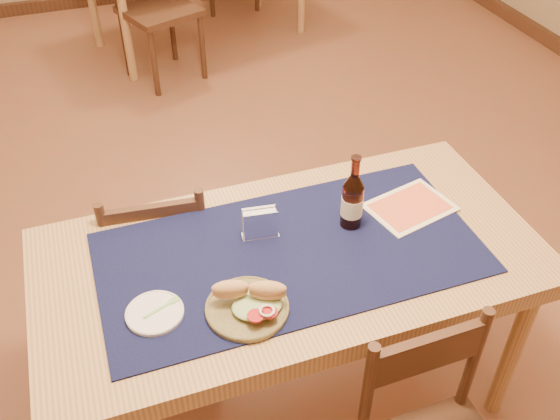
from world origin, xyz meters
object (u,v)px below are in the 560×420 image
object	(u,v)px
main_table	(290,272)
napkin_holder	(260,224)
chair_main_far	(160,257)
sandwich_plate	(250,303)
beer_bottle	(352,201)

from	to	relation	value
main_table	napkin_holder	world-z (taller)	napkin_holder
chair_main_far	sandwich_plate	xyz separation A→B (m)	(0.18, -0.64, 0.35)
sandwich_plate	beer_bottle	world-z (taller)	beer_bottle
chair_main_far	sandwich_plate	world-z (taller)	sandwich_plate
chair_main_far	napkin_holder	size ratio (longest dim) A/B	6.70
main_table	chair_main_far	xyz separation A→B (m)	(-0.37, 0.46, -0.23)
sandwich_plate	beer_bottle	xyz separation A→B (m)	(0.43, 0.25, 0.07)
beer_bottle	napkin_holder	world-z (taller)	beer_bottle
sandwich_plate	napkin_holder	world-z (taller)	napkin_holder
beer_bottle	sandwich_plate	bearing A→B (deg)	-149.94
main_table	beer_bottle	xyz separation A→B (m)	(0.23, 0.06, 0.19)
main_table	napkin_holder	distance (m)	0.19
chair_main_far	beer_bottle	xyz separation A→B (m)	(0.60, -0.40, 0.42)
napkin_holder	sandwich_plate	bearing A→B (deg)	-113.34
sandwich_plate	beer_bottle	distance (m)	0.50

